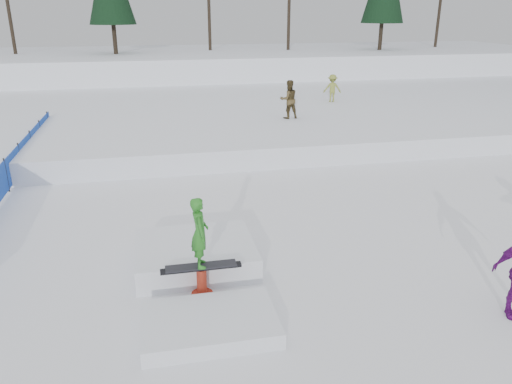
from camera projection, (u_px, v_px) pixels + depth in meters
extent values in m
plane|color=white|center=(253.00, 271.00, 11.00)|extent=(120.00, 120.00, 0.00)
cube|color=white|center=(173.00, 68.00, 38.11)|extent=(60.00, 14.00, 2.40)
cube|color=white|center=(189.00, 113.00, 25.54)|extent=(50.00, 18.00, 0.80)
cube|color=#1841AD|center=(6.00, 175.00, 15.58)|extent=(0.03, 16.00, 0.95)
cylinder|color=black|center=(6.00, 175.00, 15.58)|extent=(0.05, 0.05, 1.10)
cylinder|color=black|center=(20.00, 158.00, 17.32)|extent=(0.05, 0.05, 1.10)
cylinder|color=black|center=(31.00, 145.00, 19.07)|extent=(0.05, 0.05, 1.10)
cylinder|color=black|center=(40.00, 133.00, 20.81)|extent=(0.05, 0.05, 1.10)
cylinder|color=black|center=(48.00, 124.00, 22.55)|extent=(0.05, 0.05, 1.10)
cylinder|color=black|center=(115.00, 39.00, 35.18)|extent=(0.30, 0.30, 2.00)
cylinder|color=black|center=(381.00, 37.00, 38.67)|extent=(0.30, 0.30, 2.00)
imported|color=#493B1F|center=(289.00, 99.00, 22.16)|extent=(0.88, 0.72, 1.69)
imported|color=olive|center=(332.00, 88.00, 26.18)|extent=(1.02, 0.74, 1.42)
cube|color=white|center=(195.00, 254.00, 11.16)|extent=(2.60, 2.20, 0.54)
cube|color=white|center=(210.00, 324.00, 8.90)|extent=(2.40, 1.60, 0.30)
cylinder|color=#B43823|center=(202.00, 294.00, 10.05)|extent=(0.44, 0.44, 0.06)
cylinder|color=#B43823|center=(202.00, 283.00, 9.95)|extent=(0.20, 0.20, 0.60)
cube|color=black|center=(201.00, 268.00, 9.84)|extent=(1.60, 0.16, 0.06)
cube|color=black|center=(201.00, 266.00, 9.82)|extent=(1.40, 0.28, 0.03)
imported|color=#257920|center=(200.00, 232.00, 9.57)|extent=(0.34, 0.52, 1.42)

